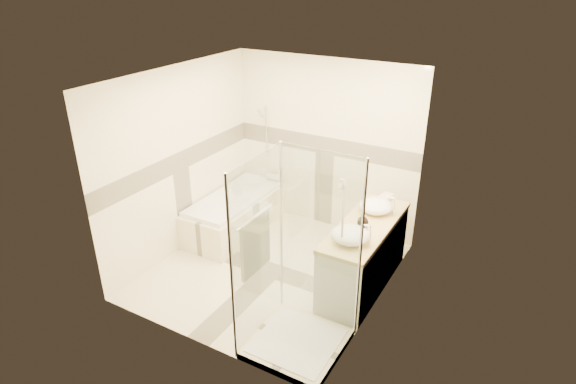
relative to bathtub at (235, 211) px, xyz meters
The scene contains 12 objects.
room 1.57m from the bathtub, 30.53° to the right, with size 2.82×3.02×2.52m.
bathtub is the anchor object (origin of this frame).
vanity 2.18m from the bathtub, ahead, with size 0.58×1.62×0.85m.
shower_enclosure 2.47m from the bathtub, 41.10° to the right, with size 0.96×0.93×2.04m.
vessel_sink_near 2.22m from the bathtub, ahead, with size 0.41×0.41×0.16m, color white.
vessel_sink_far 2.36m from the bathtub, 20.57° to the right, with size 0.42×0.42×0.17m, color white.
faucet_near 2.45m from the bathtub, ahead, with size 0.10×0.03×0.25m.
faucet_far 2.57m from the bathtub, 18.82° to the right, with size 0.11×0.03×0.27m.
amenity_bottle_a 2.27m from the bathtub, 12.15° to the right, with size 0.08×0.08×0.17m, color black.
amenity_bottle_b 2.26m from the bathtub, 11.11° to the right, with size 0.13×0.13×0.17m, color black.
folded_towels 2.24m from the bathtub, ahead, with size 0.13×0.22×0.07m, color white.
rolled_towel 0.85m from the bathtub, 74.12° to the left, with size 0.11×0.11×0.23m, color white.
Camera 1 is at (2.76, -4.43, 3.60)m, focal length 30.00 mm.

